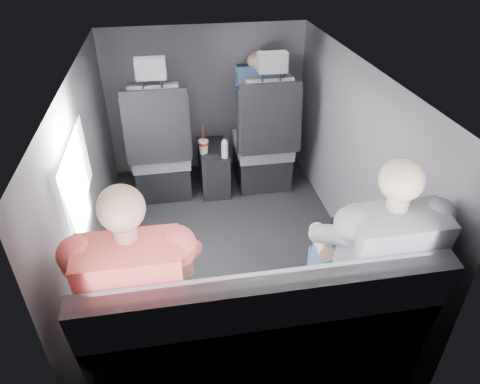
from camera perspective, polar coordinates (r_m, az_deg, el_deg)
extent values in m
plane|color=black|center=(3.26, -1.58, -7.43)|extent=(2.60, 2.60, 0.00)
plane|color=#B2B2AD|center=(2.60, -2.04, 15.82)|extent=(2.60, 2.60, 0.00)
cube|color=#56565B|center=(2.91, -19.61, 1.18)|extent=(0.02, 2.60, 1.35)
cube|color=#56565B|center=(3.11, 14.92, 4.18)|extent=(0.02, 2.60, 1.35)
cube|color=#56565B|center=(4.04, -4.48, 12.04)|extent=(1.80, 0.02, 1.35)
cube|color=#56565B|center=(1.88, 4.17, -17.19)|extent=(1.80, 0.02, 1.35)
cube|color=white|center=(2.54, -20.90, 2.00)|extent=(0.02, 0.75, 0.42)
cube|color=black|center=(3.49, 4.04, 10.75)|extent=(0.35, 0.11, 0.59)
cube|color=black|center=(3.91, -10.14, 2.30)|extent=(0.46, 0.48, 0.30)
cube|color=#56565A|center=(3.79, -10.47, 5.14)|extent=(0.48, 0.46, 0.14)
cube|color=#56565A|center=(3.45, -11.03, 9.03)|extent=(0.38, 0.18, 0.61)
cube|color=black|center=(3.47, -14.63, 8.21)|extent=(0.08, 0.21, 0.53)
cube|color=black|center=(3.46, -7.30, 8.92)|extent=(0.08, 0.21, 0.53)
cube|color=black|center=(3.39, -11.00, 8.44)|extent=(0.50, 0.11, 0.58)
cube|color=#56565A|center=(3.26, -11.86, 15.82)|extent=(0.22, 0.10, 0.15)
cube|color=black|center=(3.99, 2.86, 3.45)|extent=(0.46, 0.48, 0.30)
cube|color=#56565A|center=(3.86, 3.02, 6.27)|extent=(0.48, 0.46, 0.14)
cube|color=#56565A|center=(3.53, 3.89, 10.18)|extent=(0.38, 0.18, 0.61)
cube|color=black|center=(3.50, 0.32, 9.52)|extent=(0.08, 0.21, 0.53)
cube|color=black|center=(3.60, 7.34, 9.91)|extent=(0.08, 0.21, 0.53)
cube|color=black|center=(3.48, 4.13, 9.62)|extent=(0.50, 0.11, 0.58)
cube|color=#56565A|center=(3.35, 4.34, 16.87)|extent=(0.22, 0.10, 0.15)
cube|color=black|center=(3.87, -3.53, 3.25)|extent=(0.24, 0.48, 0.40)
cylinder|color=black|center=(3.66, -4.20, 5.04)|extent=(0.09, 0.09, 0.01)
cylinder|color=black|center=(3.67, -2.49, 5.19)|extent=(0.09, 0.09, 0.01)
cube|color=#56565A|center=(2.40, 2.10, -19.01)|extent=(1.60, 0.50, 0.45)
cube|color=#56565A|center=(1.91, 3.82, -15.97)|extent=(1.60, 0.17, 0.47)
cylinder|color=red|center=(3.64, -4.91, 6.49)|extent=(0.09, 0.09, 0.02)
cylinder|color=white|center=(3.63, -4.93, 6.78)|extent=(0.09, 0.09, 0.01)
cylinder|color=red|center=(3.60, -4.99, 7.88)|extent=(0.01, 0.01, 0.14)
cylinder|color=#9BBDD2|center=(3.58, -2.04, 5.69)|extent=(0.06, 0.06, 0.14)
cylinder|color=#9BBDD2|center=(3.55, -2.07, 6.87)|extent=(0.03, 0.03, 0.02)
cube|color=white|center=(2.34, -13.99, -9.00)|extent=(0.41, 0.34, 0.02)
cube|color=silver|center=(2.32, -14.04, -9.04)|extent=(0.32, 0.21, 0.00)
cube|color=white|center=(2.39, -13.96, -7.57)|extent=(0.12, 0.08, 0.00)
cube|color=white|center=(2.13, -14.62, -9.26)|extent=(0.36, 0.17, 0.25)
cube|color=white|center=(2.14, -14.60, -9.17)|extent=(0.32, 0.14, 0.21)
cube|color=black|center=(2.52, 15.52, -5.72)|extent=(0.42, 0.38, 0.02)
cube|color=black|center=(2.51, 15.69, -5.73)|extent=(0.31, 0.26, 0.00)
cube|color=black|center=(2.57, 14.94, -4.55)|extent=(0.12, 0.10, 0.00)
cube|color=black|center=(2.35, 17.38, -5.62)|extent=(0.33, 0.24, 0.23)
cube|color=white|center=(2.35, 17.30, -5.56)|extent=(0.29, 0.20, 0.20)
cube|color=#36353B|center=(2.26, -15.75, -13.68)|extent=(0.16, 0.46, 0.14)
cube|color=#36353B|center=(2.24, -9.79, -13.26)|extent=(0.16, 0.46, 0.14)
cube|color=#36353B|center=(2.64, -14.45, -14.30)|extent=(0.14, 0.14, 0.45)
cube|color=#36353B|center=(2.62, -9.32, -13.93)|extent=(0.14, 0.14, 0.45)
cube|color=#D84C47|center=(1.93, -13.83, -12.53)|extent=(0.42, 0.28, 0.57)
sphere|color=tan|center=(1.69, -15.59, -2.09)|extent=(0.19, 0.19, 0.19)
cylinder|color=tan|center=(2.23, -18.66, -9.45)|extent=(0.12, 0.29, 0.12)
cylinder|color=tan|center=(2.18, -7.77, -8.61)|extent=(0.12, 0.29, 0.12)
cube|color=navy|center=(2.38, 13.22, -10.37)|extent=(0.16, 0.46, 0.14)
cube|color=navy|center=(2.47, 18.30, -9.49)|extent=(0.16, 0.46, 0.14)
cube|color=navy|center=(2.74, 10.61, -11.44)|extent=(0.14, 0.14, 0.45)
cube|color=navy|center=(2.82, 15.14, -10.68)|extent=(0.14, 0.14, 0.45)
cube|color=slate|center=(2.12, 18.97, -8.35)|extent=(0.42, 0.29, 0.57)
sphere|color=beige|center=(1.91, 20.78, 1.56)|extent=(0.19, 0.19, 0.19)
cylinder|color=beige|center=(2.30, 10.82, -6.42)|extent=(0.12, 0.29, 0.13)
cylinder|color=beige|center=(2.46, 20.14, -5.08)|extent=(0.12, 0.29, 0.13)
cube|color=navy|center=(3.86, 2.41, 12.76)|extent=(0.38, 0.24, 0.55)
sphere|color=tan|center=(3.79, 2.45, 17.01)|extent=(0.19, 0.19, 0.19)
cube|color=navy|center=(4.03, 2.14, 9.18)|extent=(0.32, 0.38, 0.11)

